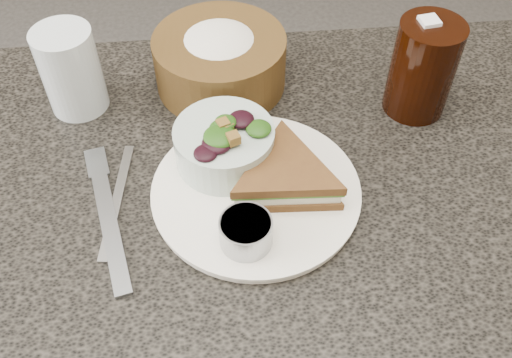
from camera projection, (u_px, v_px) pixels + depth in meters
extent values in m
cube|color=black|center=(244.00, 332.00, 1.00)|extent=(1.00, 0.70, 0.75)
cylinder|color=white|center=(256.00, 191.00, 0.72)|extent=(0.26, 0.26, 0.01)
cylinder|color=#93969B|center=(246.00, 232.00, 0.65)|extent=(0.08, 0.08, 0.04)
cone|color=#FF560C|center=(268.00, 144.00, 0.75)|extent=(0.08, 0.08, 0.03)
cube|color=gray|center=(109.00, 223.00, 0.69)|extent=(0.07, 0.21, 0.01)
cube|color=gray|center=(117.00, 200.00, 0.72)|extent=(0.03, 0.18, 0.00)
cylinder|color=silver|center=(71.00, 70.00, 0.79)|extent=(0.08, 0.08, 0.12)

